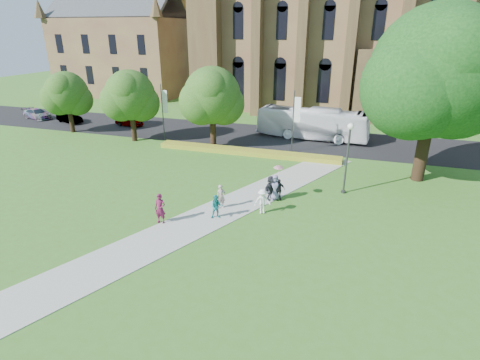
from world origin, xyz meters
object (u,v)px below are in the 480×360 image
(car_1, at_px, (69,117))
(pedestrian_0, at_px, (160,209))
(tour_coach, at_px, (312,123))
(large_tree, at_px, (437,72))
(streetlamp, at_px, (348,150))
(car_0, at_px, (129,121))
(car_2, at_px, (37,114))

(car_1, xyz_separation_m, pedestrian_0, (24.60, -20.56, 0.31))
(tour_coach, bearing_deg, large_tree, -129.09)
(streetlamp, distance_m, car_0, 29.94)
(car_1, distance_m, car_2, 5.84)
(large_tree, bearing_deg, car_0, 165.09)
(streetlamp, distance_m, car_2, 43.02)
(tour_coach, xyz_separation_m, car_2, (-36.66, -1.38, -1.02))
(car_0, bearing_deg, car_1, 105.63)
(large_tree, height_order, car_0, large_tree)
(car_2, bearing_deg, pedestrian_0, -110.14)
(large_tree, relative_size, car_2, 2.90)
(streetlamp, bearing_deg, car_1, 160.78)
(large_tree, xyz_separation_m, car_0, (-32.29, 8.60, -7.71))
(tour_coach, xyz_separation_m, car_0, (-22.48, -1.15, -1.05))
(car_2, bearing_deg, tour_coach, -73.14)
(large_tree, distance_m, tour_coach, 15.35)
(tour_coach, relative_size, car_1, 2.95)
(tour_coach, distance_m, car_0, 22.54)
(pedestrian_0, bearing_deg, streetlamp, 34.18)
(large_tree, distance_m, pedestrian_0, 21.82)
(tour_coach, bearing_deg, car_0, 98.63)
(streetlamp, relative_size, car_1, 1.28)
(streetlamp, relative_size, tour_coach, 0.43)
(large_tree, xyz_separation_m, pedestrian_0, (-16.06, -12.81, -7.36))
(streetlamp, xyz_separation_m, tour_coach, (-4.31, 14.24, -1.59))
(car_0, bearing_deg, pedestrian_0, -132.93)
(car_0, distance_m, car_1, 8.41)
(car_1, relative_size, car_2, 0.90)
(car_2, bearing_deg, large_tree, -85.49)
(large_tree, bearing_deg, streetlamp, -140.71)
(tour_coach, relative_size, car_0, 3.25)
(streetlamp, xyz_separation_m, car_1, (-35.16, 12.26, -2.60))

